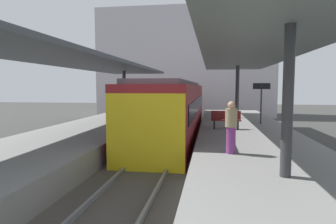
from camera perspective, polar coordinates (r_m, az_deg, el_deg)
The scene contains 13 objects.
ground_plane at distance 12.15m, azimuth -1.89°, elevation -9.38°, with size 80.00×80.00×0.00m, color #383835.
platform_left at distance 13.25m, azimuth -18.39°, elevation -6.21°, with size 4.40×28.00×1.00m, color gray.
platform_right at distance 11.96m, azimuth 16.46°, elevation -7.35°, with size 4.40×28.00×1.00m, color gray.
track_ballast at distance 12.13m, azimuth -1.90°, elevation -8.92°, with size 3.20×28.00×0.20m, color #4C4742.
rail_near_side at distance 12.23m, azimuth -5.25°, elevation -7.99°, with size 0.08×28.00×0.14m, color slate.
rail_far_side at distance 11.98m, azimuth 1.53°, elevation -8.25°, with size 0.08×28.00×0.14m, color slate.
commuter_train at distance 17.16m, azimuth 1.34°, elevation 0.69°, with size 2.78×15.69×3.10m.
canopy_left at distance 14.31m, azimuth -16.23°, elevation 9.21°, with size 4.18×21.00×3.24m.
canopy_right at distance 13.16m, azimuth 16.03°, elevation 10.84°, with size 4.18×21.00×3.53m.
platform_bench at distance 14.13m, azimuth 11.33°, elevation -1.41°, with size 1.40×0.41×0.86m.
platform_sign at distance 16.30m, azimuth 17.91°, elevation 3.37°, with size 0.90×0.08×2.21m.
passenger_near_bench at distance 8.92m, azimuth 12.32°, elevation -2.83°, with size 0.36×0.36×1.58m.
station_building_backdrop at distance 31.80m, azimuth 3.49°, elevation 9.46°, with size 18.00×6.00×11.00m, color #B7B2B7.
Camera 1 is at (2.13, -11.58, 3.01)m, focal length 30.95 mm.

